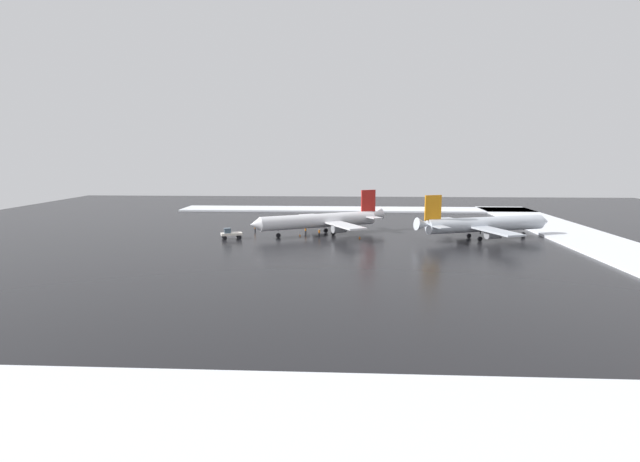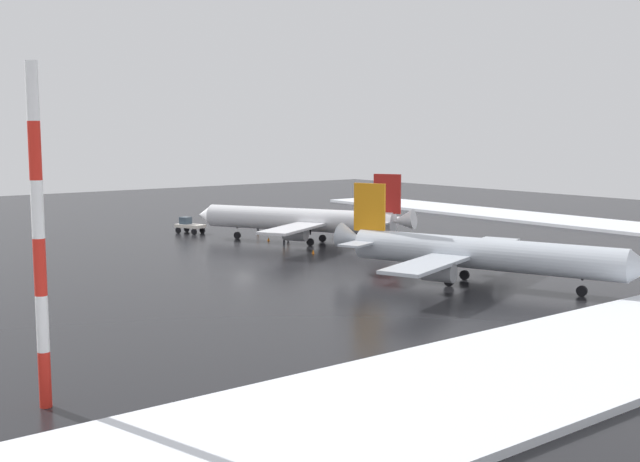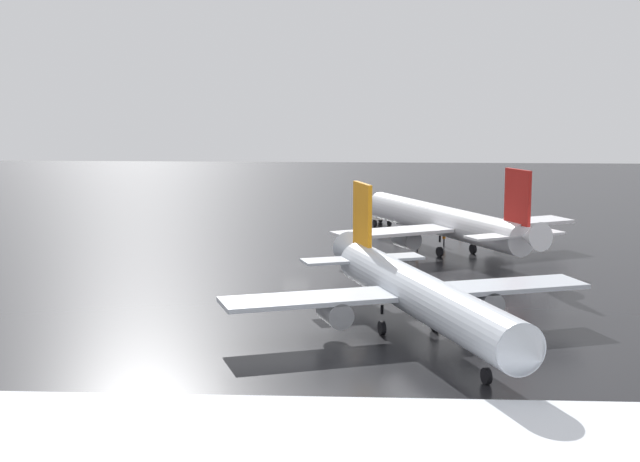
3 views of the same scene
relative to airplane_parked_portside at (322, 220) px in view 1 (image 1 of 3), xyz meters
The scene contains 12 objects.
ground_plane 18.19m from the airplane_parked_portside, 151.11° to the right, with size 240.00×240.00×0.00m, color black.
snow_bank_far 60.77m from the airplane_parked_portside, 104.95° to the right, with size 152.00×16.00×0.52m, color white.
snow_bank_left 83.16m from the airplane_parked_portside, behind, with size 14.00×116.00×0.52m, color white.
snow_bank_right 52.16m from the airplane_parked_portside, ahead, with size 14.00×116.00×0.52m, color white.
airplane_parked_portside is the anchor object (origin of this frame).
airplane_far_rear 36.26m from the airplane_parked_portside, 97.29° to the right, with size 27.83×32.94×10.12m.
pushback_tug 21.40m from the airplane_parked_portside, 110.44° to the left, with size 3.68×5.08×2.50m.
ground_crew_beside_wing 4.48m from the airplane_parked_portside, 89.61° to the left, with size 0.36×0.36×1.71m.
ground_crew_by_nose_gear 16.84m from the airplane_parked_portside, 79.39° to the left, with size 0.36×0.36×1.71m.
ground_crew_mid_apron 3.93m from the airplane_parked_portside, behind, with size 0.36×0.36×1.71m.
traffic_cone_near_nose 6.37m from the airplane_parked_portside, 118.73° to the left, with size 0.36×0.36×0.55m, color orange.
traffic_cone_mid_line 10.56m from the airplane_parked_portside, 119.60° to the right, with size 0.36×0.36×0.55m, color orange.
Camera 1 is at (-99.86, 2.83, 18.91)m, focal length 28.00 mm.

